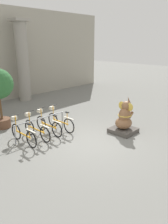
{
  "coord_description": "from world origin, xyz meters",
  "views": [
    {
      "loc": [
        -5.84,
        -5.31,
        3.8
      ],
      "look_at": [
        0.44,
        0.69,
        1.0
      ],
      "focal_mm": 35.0,
      "sensor_mm": 36.0,
      "label": 1
    }
  ],
  "objects_px": {
    "bicycle_0": "(23,133)",
    "elephant_statue": "(124,120)",
    "bicycle_3": "(60,121)",
    "bicycle_1": "(36,129)",
    "bicycle_2": "(48,125)"
  },
  "relations": [
    {
      "from": "bicycle_1",
      "to": "elephant_statue",
      "type": "relative_size",
      "value": 1.09
    },
    {
      "from": "bicycle_0",
      "to": "elephant_statue",
      "type": "xyz_separation_m",
      "value": [
        3.65,
        -2.23,
        0.14
      ]
    },
    {
      "from": "bicycle_0",
      "to": "elephant_statue",
      "type": "relative_size",
      "value": 1.09
    },
    {
      "from": "bicycle_0",
      "to": "bicycle_3",
      "type": "xyz_separation_m",
      "value": [
        1.91,
        0.02,
        0.0
      ]
    },
    {
      "from": "bicycle_1",
      "to": "elephant_statue",
      "type": "distance_m",
      "value": 3.75
    },
    {
      "from": "elephant_statue",
      "to": "bicycle_0",
      "type": "bearing_deg",
      "value": 148.58
    },
    {
      "from": "bicycle_0",
      "to": "bicycle_1",
      "type": "xyz_separation_m",
      "value": [
        0.64,
        0.01,
        0.0
      ]
    },
    {
      "from": "bicycle_3",
      "to": "bicycle_0",
      "type": "bearing_deg",
      "value": -179.51
    },
    {
      "from": "elephant_statue",
      "to": "bicycle_1",
      "type": "bearing_deg",
      "value": 143.39
    },
    {
      "from": "bicycle_0",
      "to": "bicycle_2",
      "type": "height_order",
      "value": "same"
    },
    {
      "from": "bicycle_2",
      "to": "bicycle_3",
      "type": "relative_size",
      "value": 1.0
    },
    {
      "from": "bicycle_0",
      "to": "bicycle_3",
      "type": "relative_size",
      "value": 1.0
    },
    {
      "from": "bicycle_0",
      "to": "bicycle_3",
      "type": "height_order",
      "value": "same"
    },
    {
      "from": "bicycle_1",
      "to": "bicycle_3",
      "type": "distance_m",
      "value": 1.27
    },
    {
      "from": "bicycle_2",
      "to": "bicycle_3",
      "type": "height_order",
      "value": "same"
    }
  ]
}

